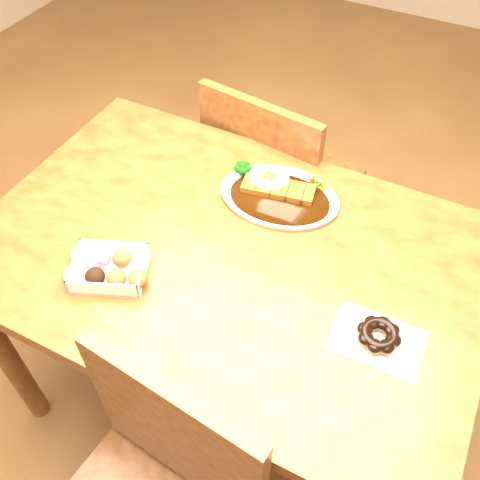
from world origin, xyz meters
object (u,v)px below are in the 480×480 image
at_px(table, 228,275).
at_px(pon_de_ring, 378,336).
at_px(chair_far, 276,184).
at_px(donut_box, 107,268).
at_px(katsu_curry_plate, 278,193).

relative_size(table, pon_de_ring, 6.42).
bearing_deg(chair_far, donut_box, 89.17).
xyz_separation_m(table, donut_box, (-0.20, -0.19, 0.12)).
relative_size(chair_far, donut_box, 4.38).
xyz_separation_m(katsu_curry_plate, pon_de_ring, (0.36, -0.30, 0.00)).
relative_size(chair_far, pon_de_ring, 4.66).
bearing_deg(katsu_curry_plate, table, -98.80).
distance_m(chair_far, katsu_curry_plate, 0.45).
height_order(chair_far, pon_de_ring, chair_far).
xyz_separation_m(katsu_curry_plate, donut_box, (-0.24, -0.40, 0.01)).
bearing_deg(donut_box, katsu_curry_plate, 59.38).
relative_size(katsu_curry_plate, donut_box, 1.64).
relative_size(katsu_curry_plate, pon_de_ring, 1.74).
bearing_deg(pon_de_ring, chair_far, 128.33).
bearing_deg(donut_box, pon_de_ring, 10.24).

